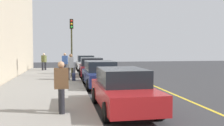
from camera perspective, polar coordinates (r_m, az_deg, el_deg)
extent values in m
plane|color=#333335|center=(14.47, -2.19, -5.68)|extent=(56.00, 56.00, 0.00)
cube|color=gray|center=(14.38, -15.39, -5.55)|extent=(28.00, 4.60, 0.15)
cube|color=gold|center=(15.24, 9.86, -5.25)|extent=(28.00, 0.14, 0.01)
cylinder|color=black|center=(25.33, -3.76, -1.09)|extent=(0.64, 0.22, 0.64)
cylinder|color=black|center=(25.19, -7.56, -1.14)|extent=(0.64, 0.22, 0.64)
cylinder|color=black|center=(27.93, -4.39, -0.69)|extent=(0.64, 0.22, 0.64)
cylinder|color=black|center=(27.81, -7.84, -0.73)|extent=(0.64, 0.22, 0.64)
cube|color=#B7BABF|center=(26.53, -5.90, -0.32)|extent=(4.24, 1.82, 0.64)
cube|color=black|center=(26.71, -5.94, 1.04)|extent=(2.21, 1.61, 0.60)
cylinder|color=black|center=(18.88, -1.76, -2.59)|extent=(0.65, 0.24, 0.64)
cylinder|color=black|center=(18.75, -6.86, -2.65)|extent=(0.65, 0.24, 0.64)
cylinder|color=black|center=(21.39, -2.57, -1.90)|extent=(0.65, 0.24, 0.64)
cylinder|color=black|center=(21.28, -7.07, -1.95)|extent=(0.65, 0.24, 0.64)
cube|color=maroon|center=(20.03, -4.58, -1.48)|extent=(4.15, 1.91, 0.64)
cube|color=black|center=(20.20, -4.63, 0.32)|extent=(2.18, 1.66, 0.60)
cylinder|color=black|center=(13.75, 1.79, -4.80)|extent=(0.64, 0.23, 0.64)
cylinder|color=black|center=(13.48, -5.21, -4.98)|extent=(0.64, 0.23, 0.64)
cylinder|color=black|center=(16.49, -0.42, -3.45)|extent=(0.64, 0.23, 0.64)
cylinder|color=black|center=(16.26, -6.25, -3.56)|extent=(0.64, 0.23, 0.64)
cube|color=navy|center=(14.94, -2.57, -3.10)|extent=(4.58, 1.88, 0.64)
cube|color=black|center=(15.11, -2.71, -0.67)|extent=(2.39, 1.64, 0.60)
cylinder|color=black|center=(8.34, 10.50, -10.19)|extent=(0.64, 0.23, 0.64)
cylinder|color=black|center=(7.90, -1.14, -10.90)|extent=(0.64, 0.23, 0.64)
cylinder|color=black|center=(10.90, 5.17, -6.95)|extent=(0.64, 0.23, 0.64)
cylinder|color=black|center=(10.57, -3.69, -7.27)|extent=(0.64, 0.23, 0.64)
cube|color=maroon|center=(9.33, 2.54, -6.99)|extent=(4.48, 1.85, 0.64)
cube|color=black|center=(9.45, 2.24, -3.05)|extent=(2.34, 1.63, 0.60)
cylinder|color=black|center=(21.68, -10.36, -1.27)|extent=(0.19, 0.19, 0.81)
cylinder|color=black|center=(21.30, -10.47, -1.35)|extent=(0.19, 0.19, 0.81)
cube|color=#335193|center=(21.44, -10.43, 0.68)|extent=(0.34, 0.49, 0.69)
sphere|color=tan|center=(21.43, -10.45, 1.90)|extent=(0.22, 0.22, 0.22)
cylinder|color=black|center=(25.46, -15.17, -0.70)|extent=(0.18, 0.18, 0.77)
cylinder|color=black|center=(25.71, -14.60, -0.65)|extent=(0.18, 0.18, 0.77)
cube|color=brown|center=(25.54, -14.90, 0.92)|extent=(0.50, 0.52, 0.65)
sphere|color=beige|center=(25.53, -14.92, 1.89)|extent=(0.21, 0.21, 0.21)
cylinder|color=black|center=(17.42, -8.48, -2.34)|extent=(0.19, 0.19, 0.81)
cylinder|color=black|center=(17.38, -9.73, -2.36)|extent=(0.19, 0.19, 0.81)
cube|color=slate|center=(17.34, -9.13, 0.13)|extent=(0.49, 0.34, 0.69)
sphere|color=brown|center=(17.32, -9.14, 1.65)|extent=(0.23, 0.23, 0.23)
cylinder|color=black|center=(8.83, -11.25, -7.94)|extent=(0.19, 0.19, 0.79)
cylinder|color=black|center=(8.47, -11.10, -8.42)|extent=(0.19, 0.19, 0.79)
cube|color=brown|center=(8.53, -11.23, -3.35)|extent=(0.32, 0.48, 0.67)
sphere|color=tan|center=(8.49, -11.27, -0.36)|extent=(0.22, 0.22, 0.22)
cylinder|color=#2D2D19|center=(19.14, -8.95, 2.25)|extent=(0.12, 0.12, 3.54)
cube|color=black|center=(19.22, -9.01, 8.58)|extent=(0.26, 0.26, 0.70)
sphere|color=red|center=(19.09, -9.00, 9.25)|extent=(0.14, 0.14, 0.14)
sphere|color=orange|center=(19.07, -9.00, 8.59)|extent=(0.14, 0.14, 0.14)
sphere|color=green|center=(19.05, -8.99, 7.93)|extent=(0.14, 0.14, 0.14)
cube|color=#191E38|center=(16.95, -8.52, -3.05)|extent=(0.34, 0.22, 0.49)
cylinder|color=#4C4C4C|center=(16.91, -8.53, -1.62)|extent=(0.03, 0.03, 0.36)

